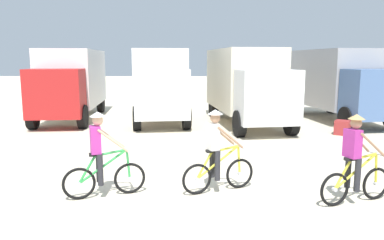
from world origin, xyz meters
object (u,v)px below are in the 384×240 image
at_px(box_truck_cream_rv, 246,82).
at_px(cyclist_orange_shirt, 101,158).
at_px(cyclist_cowboy_hat, 217,154).
at_px(box_truck_white_box, 159,81).
at_px(box_truck_avon_van, 71,81).
at_px(cyclist_near_camera, 355,162).
at_px(box_truck_grey_hauler, 338,81).
at_px(supply_crate, 342,128).

relative_size(box_truck_cream_rv, cyclist_orange_shirt, 3.86).
bearing_deg(cyclist_cowboy_hat, box_truck_white_box, 102.66).
height_order(cyclist_orange_shirt, cyclist_cowboy_hat, same).
bearing_deg(cyclist_orange_shirt, cyclist_cowboy_hat, 8.37).
xyz_separation_m(box_truck_avon_van, cyclist_near_camera, (9.27, -10.82, -1.03)).
distance_m(box_truck_cream_rv, box_truck_grey_hauler, 4.64).
xyz_separation_m(box_truck_white_box, box_truck_grey_hauler, (8.47, -0.01, 0.00)).
bearing_deg(cyclist_near_camera, box_truck_avon_van, 130.60).
bearing_deg(box_truck_avon_van, box_truck_cream_rv, -9.49).
distance_m(box_truck_cream_rv, cyclist_cowboy_hat, 9.03).
relative_size(box_truck_cream_rv, cyclist_cowboy_hat, 3.86).
xyz_separation_m(cyclist_orange_shirt, supply_crate, (7.60, 6.78, -0.57)).
distance_m(box_truck_white_box, cyclist_near_camera, 11.79).
xyz_separation_m(box_truck_cream_rv, cyclist_near_camera, (0.98, -9.43, -1.03)).
bearing_deg(supply_crate, box_truck_grey_hauler, 73.87).
distance_m(box_truck_grey_hauler, cyclist_orange_shirt, 13.53).
height_order(box_truck_white_box, cyclist_near_camera, box_truck_white_box).
distance_m(box_truck_avon_van, box_truck_grey_hauler, 12.77).
relative_size(cyclist_orange_shirt, supply_crate, 3.28).
height_order(cyclist_orange_shirt, cyclist_near_camera, same).
bearing_deg(supply_crate, box_truck_avon_van, 162.19).
relative_size(box_truck_avon_van, box_truck_cream_rv, 0.99).
height_order(box_truck_avon_van, cyclist_orange_shirt, box_truck_avon_van).
height_order(box_truck_white_box, box_truck_cream_rv, same).
bearing_deg(box_truck_cream_rv, box_truck_grey_hauler, 15.01).
xyz_separation_m(box_truck_grey_hauler, cyclist_near_camera, (-3.50, -10.63, -1.03)).
xyz_separation_m(box_truck_white_box, cyclist_cowboy_hat, (2.25, -10.02, -1.03)).
distance_m(box_truck_white_box, cyclist_orange_shirt, 10.43).
distance_m(cyclist_orange_shirt, supply_crate, 10.20).
bearing_deg(cyclist_near_camera, box_truck_grey_hauler, 71.80).
height_order(box_truck_cream_rv, cyclist_orange_shirt, box_truck_cream_rv).
bearing_deg(box_truck_white_box, box_truck_cream_rv, -16.93).
distance_m(box_truck_avon_van, cyclist_near_camera, 14.28).
distance_m(cyclist_cowboy_hat, supply_crate, 8.27).
relative_size(box_truck_white_box, box_truck_cream_rv, 1.00).
xyz_separation_m(box_truck_avon_van, box_truck_white_box, (4.30, -0.17, 0.00)).
xyz_separation_m(box_truck_avon_van, box_truck_grey_hauler, (12.76, -0.18, 0.00)).
bearing_deg(cyclist_cowboy_hat, box_truck_grey_hauler, 58.15).
xyz_separation_m(cyclist_near_camera, supply_crate, (2.46, 7.05, -0.57)).
xyz_separation_m(cyclist_cowboy_hat, supply_crate, (5.18, 6.42, -0.57)).
distance_m(box_truck_cream_rv, supply_crate, 4.48).
distance_m(box_truck_white_box, box_truck_cream_rv, 4.17).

